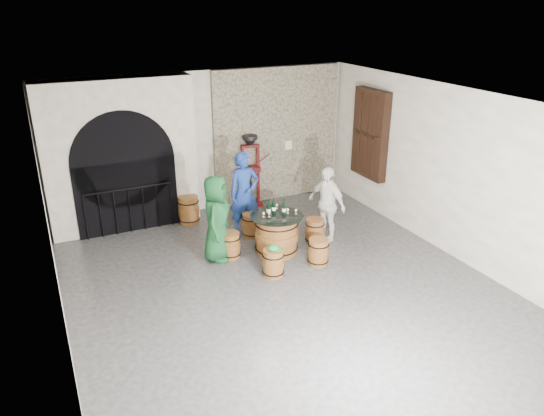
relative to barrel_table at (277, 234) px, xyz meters
name	(u,v)px	position (x,y,z in m)	size (l,w,h in m)	color
ground	(283,287)	(-0.48, -1.24, -0.39)	(8.00, 8.00, 0.00)	#2F2F32
wall_back	(204,143)	(-0.48, 2.76, 1.21)	(8.00, 8.00, 0.00)	silver
wall_front	(470,339)	(-0.48, -5.24, 1.21)	(8.00, 8.00, 0.00)	silver
wall_left	(51,243)	(-3.98, -1.24, 1.21)	(8.00, 8.00, 0.00)	silver
wall_right	(449,172)	(3.02, -1.24, 1.21)	(8.00, 8.00, 0.00)	silver
ceiling	(285,102)	(-0.48, -1.24, 2.81)	(8.00, 8.00, 0.00)	beige
stone_facing_panel	(277,135)	(1.32, 2.70, 1.21)	(3.20, 0.12, 3.18)	gray
arched_opening	(121,157)	(-2.38, 2.50, 1.19)	(3.10, 0.60, 3.19)	silver
shuttered_window	(370,134)	(2.90, 1.16, 1.41)	(0.23, 1.10, 2.00)	black
barrel_table	(277,234)	(0.00, 0.00, 0.00)	(1.03, 1.03, 0.79)	brown
barrel_stool_left	(230,245)	(-0.89, 0.21, -0.14)	(0.40, 0.40, 0.51)	brown
barrel_stool_far	(251,225)	(-0.15, 0.90, -0.14)	(0.40, 0.40, 0.51)	brown
barrel_stool_right	(315,231)	(0.91, 0.08, -0.14)	(0.40, 0.40, 0.51)	brown
barrel_stool_near_right	(318,252)	(0.50, -0.76, -0.14)	(0.40, 0.40, 0.51)	brown
barrel_stool_near_left	(273,263)	(-0.45, -0.79, -0.14)	(0.40, 0.40, 0.51)	brown
green_cap	(273,248)	(-0.45, -0.79, 0.16)	(0.24, 0.19, 0.10)	#0C8B37
person_green	(217,218)	(-1.12, 0.26, 0.44)	(0.82, 0.53, 1.67)	#134722
person_blue	(244,193)	(-0.19, 1.15, 0.49)	(0.64, 0.42, 1.76)	navy
person_white	(326,204)	(1.17, 0.10, 0.39)	(0.92, 0.38, 1.57)	white
wine_bottle_left	(269,209)	(-0.14, 0.07, 0.53)	(0.08, 0.08, 0.32)	black
wine_bottle_center	(284,208)	(0.14, -0.03, 0.53)	(0.08, 0.08, 0.32)	black
wine_bottle_right	(274,207)	(-0.01, 0.11, 0.53)	(0.08, 0.08, 0.32)	black
tasting_glass_a	(269,214)	(-0.16, -0.01, 0.45)	(0.05, 0.05, 0.10)	#C26025
tasting_glass_b	(288,211)	(0.24, 0.00, 0.45)	(0.05, 0.05, 0.10)	#C26025
tasting_glass_c	(269,209)	(-0.05, 0.25, 0.45)	(0.05, 0.05, 0.10)	#C26025
tasting_glass_d	(277,206)	(0.15, 0.31, 0.45)	(0.05, 0.05, 0.10)	#C26025
tasting_glass_e	(296,212)	(0.37, -0.10, 0.45)	(0.05, 0.05, 0.10)	#C26025
tasting_glass_f	(264,215)	(-0.26, 0.03, 0.45)	(0.05, 0.05, 0.10)	#C26025
side_barrel	(189,210)	(-1.12, 2.12, -0.08)	(0.47, 0.47, 0.62)	brown
corking_press	(251,166)	(0.52, 2.46, 0.61)	(0.72, 0.44, 1.73)	#530D11
control_box	(288,145)	(1.57, 2.62, 0.96)	(0.18, 0.10, 0.22)	silver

